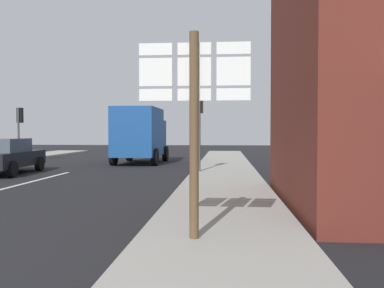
{
  "coord_description": "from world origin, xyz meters",
  "views": [
    {
      "loc": [
        6.7,
        -4.76,
        1.72
      ],
      "look_at": [
        5.35,
        11.74,
        1.25
      ],
      "focal_mm": 37.83,
      "sensor_mm": 36.0,
      "label": 1
    }
  ],
  "objects": [
    {
      "name": "route_sign_post",
      "position": [
        6.24,
        1.23,
        2.0
      ],
      "size": [
        1.66,
        0.14,
        3.2
      ],
      "color": "brown",
      "rests_on": "ground"
    },
    {
      "name": "delivery_truck",
      "position": [
        2.0,
        17.39,
        1.65
      ],
      "size": [
        2.52,
        5.02,
        3.05
      ],
      "color": "#19478C",
      "rests_on": "ground"
    },
    {
      "name": "ground_plane",
      "position": [
        0.0,
        10.0,
        0.0
      ],
      "size": [
        80.0,
        80.0,
        0.0
      ],
      "primitive_type": "plane",
      "color": "black"
    },
    {
      "name": "traffic_light_far_left",
      "position": [
        -5.65,
        18.68,
        2.37
      ],
      "size": [
        0.3,
        0.49,
        3.21
      ],
      "color": "#47474C",
      "rests_on": "ground"
    },
    {
      "name": "traffic_light_near_right",
      "position": [
        5.65,
        11.82,
        2.53
      ],
      "size": [
        0.3,
        0.49,
        3.42
      ],
      "color": "#47474C",
      "rests_on": "ground"
    },
    {
      "name": "sidewalk_right",
      "position": [
        6.68,
        8.0,
        0.07
      ],
      "size": [
        2.66,
        44.0,
        0.14
      ],
      "primitive_type": "cube",
      "color": "gray",
      "rests_on": "ground"
    },
    {
      "name": "sedan_far",
      "position": [
        -2.33,
        11.17,
        0.76
      ],
      "size": [
        2.21,
        4.32,
        1.47
      ],
      "color": "black",
      "rests_on": "ground"
    }
  ]
}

